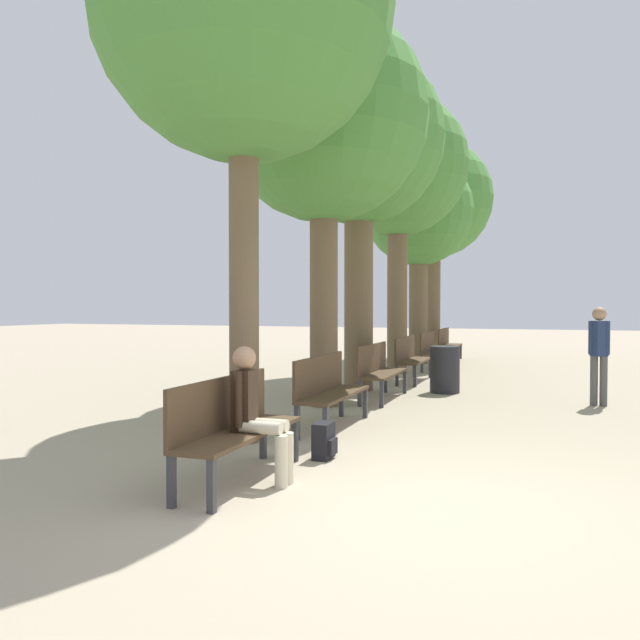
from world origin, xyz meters
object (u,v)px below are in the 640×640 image
bench_row_2 (378,367)px  bench_row_0 (232,421)px  person_seated (256,409)px  bench_row_5 (447,342)px  tree_row_3 (398,168)px  tree_row_0 (243,11)px  bench_row_1 (327,386)px  bench_row_4 (432,348)px  pedestrian_near (599,349)px  bench_row_3 (410,356)px  tree_row_5 (433,201)px  tree_row_1 (324,120)px  tree_row_2 (359,143)px  trash_bin (445,369)px  backpack (324,441)px  tree_row_4 (419,214)px

bench_row_2 → bench_row_0: bearing=-90.0°
person_seated → bench_row_2: bearing=92.5°
bench_row_5 → tree_row_3: 5.81m
tree_row_0 → bench_row_1: bearing=60.1°
bench_row_4 → pedestrian_near: (3.55, -4.84, 0.37)m
bench_row_3 → tree_row_5: 7.93m
bench_row_0 → bench_row_3: same height
bench_row_2 → tree_row_1: size_ratio=0.28×
bench_row_2 → tree_row_2: 4.35m
tree_row_2 → trash_bin: tree_row_2 is taller
bench_row_4 → bench_row_5: bearing=90.0°
bench_row_2 → pedestrian_near: size_ratio=1.13×
tree_row_0 → tree_row_1: tree_row_0 is taller
bench_row_5 → tree_row_1: 9.94m
bench_row_2 → trash_bin: bearing=52.2°
bench_row_5 → person_seated: bearing=-89.0°
bench_row_2 → backpack: bench_row_2 is taller
bench_row_0 → backpack: bearing=64.0°
tree_row_2 → backpack: bearing=-77.4°
bench_row_0 → tree_row_2: 7.66m
tree_row_0 → trash_bin: 7.08m
person_seated → tree_row_2: bearing=98.0°
tree_row_1 → backpack: size_ratio=16.60×
bench_row_2 → tree_row_0: tree_row_0 is taller
bench_row_0 → pedestrian_near: 6.90m
bench_row_1 → bench_row_2: same height
bench_row_2 → tree_row_1: (-0.65, -0.99, 4.07)m
tree_row_4 → person_seated: 12.82m
bench_row_5 → tree_row_3: size_ratio=0.27×
backpack → bench_row_3: bearing=94.3°
tree_row_3 → trash_bin: (1.62, -3.07, -4.51)m
bench_row_0 → tree_row_4: size_ratio=0.31×
tree_row_2 → tree_row_3: tree_row_3 is taller
tree_row_2 → pedestrian_near: (4.21, -0.48, -3.82)m
trash_bin → backpack: bearing=-94.5°
tree_row_1 → backpack: bearing=-70.3°
tree_row_0 → tree_row_4: 10.81m
backpack → trash_bin: 5.55m
bench_row_5 → person_seated: (0.24, -13.41, 0.12)m
tree_row_4 → pedestrian_near: 8.35m
tree_row_0 → backpack: tree_row_0 is taller
bench_row_5 → trash_bin: bearing=-82.0°
tree_row_2 → person_seated: (0.89, -6.36, -4.06)m
bench_row_3 → tree_row_3: 4.72m
bench_row_1 → pedestrian_near: bearing=42.2°
bench_row_3 → tree_row_4: bearing=98.7°
bench_row_4 → tree_row_1: (-0.65, -6.36, 4.07)m
tree_row_0 → tree_row_4: bearing=90.0°
bench_row_0 → backpack: bench_row_0 is taller
bench_row_0 → tree_row_3: bearing=93.9°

